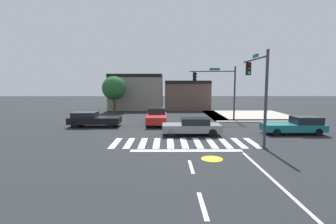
{
  "coord_description": "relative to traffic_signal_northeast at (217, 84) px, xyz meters",
  "views": [
    {
      "loc": [
        -1.2,
        -21.65,
        4.06
      ],
      "look_at": [
        -1.08,
        -0.11,
        1.64
      ],
      "focal_mm": 27.35,
      "sensor_mm": 36.0,
      "label": 1
    }
  ],
  "objects": [
    {
      "name": "car_gray",
      "position": [
        -3.4,
        -7.54,
        -3.3
      ],
      "size": [
        4.54,
        1.8,
        1.36
      ],
      "rotation": [
        0.0,
        0.0,
        3.14
      ],
      "color": "slate",
      "rests_on": "ground_plane"
    },
    {
      "name": "roadside_tree",
      "position": [
        -12.72,
        8.29,
        -0.62
      ],
      "size": [
        3.29,
        3.29,
        5.04
      ],
      "color": "#4C3823",
      "rests_on": "ground_plane"
    },
    {
      "name": "car_black",
      "position": [
        -12.38,
        -3.49,
        -3.28
      ],
      "size": [
        4.74,
        1.93,
        1.38
      ],
      "color": "black",
      "rests_on": "ground_plane"
    },
    {
      "name": "ground_plane",
      "position": [
        -4.22,
        -5.71,
        -4.0
      ],
      "size": [
        120.0,
        120.0,
        0.0
      ],
      "primitive_type": "plane",
      "color": "#232628"
    },
    {
      "name": "traffic_signal_southeast",
      "position": [
        0.69,
        -10.12,
        0.23
      ],
      "size": [
        0.32,
        4.85,
        6.1
      ],
      "rotation": [
        0.0,
        0.0,
        1.57
      ],
      "color": "#383A3D",
      "rests_on": "ground_plane"
    },
    {
      "name": "car_red",
      "position": [
        -6.38,
        -2.13,
        -3.2
      ],
      "size": [
        1.87,
        4.77,
        1.59
      ],
      "rotation": [
        0.0,
        0.0,
        -1.57
      ],
      "color": "red",
      "rests_on": "ground_plane"
    },
    {
      "name": "bike_detector_marking",
      "position": [
        -2.97,
        -13.91,
        -4.0
      ],
      "size": [
        1.17,
        1.17,
        0.01
      ],
      "color": "yellow",
      "rests_on": "ground_plane"
    },
    {
      "name": "traffic_signal_northeast",
      "position": [
        0.0,
        0.0,
        0.0
      ],
      "size": [
        4.94,
        0.32,
        5.85
      ],
      "rotation": [
        0.0,
        0.0,
        3.14
      ],
      "color": "#383A3D",
      "rests_on": "ground_plane"
    },
    {
      "name": "curb_corner_northeast",
      "position": [
        4.27,
        3.71,
        -3.92
      ],
      "size": [
        10.0,
        10.6,
        0.15
      ],
      "color": "#B2AA9E",
      "rests_on": "ground_plane"
    },
    {
      "name": "lane_markings",
      "position": [
        -3.06,
        -17.13,
        -4.0
      ],
      "size": [
        6.8,
        18.75,
        0.01
      ],
      "color": "white",
      "rests_on": "ground_plane"
    },
    {
      "name": "storefront_row",
      "position": [
        -7.35,
        13.45,
        -1.43
      ],
      "size": [
        15.42,
        6.91,
        5.46
      ],
      "color": "gray",
      "rests_on": "ground_plane"
    },
    {
      "name": "crosswalk_near",
      "position": [
        -4.22,
        -10.21,
        -4.0
      ],
      "size": [
        9.83,
        3.08,
        0.01
      ],
      "color": "silver",
      "rests_on": "ground_plane"
    },
    {
      "name": "car_teal",
      "position": [
        5.0,
        -7.18,
        -3.3
      ],
      "size": [
        4.77,
        1.76,
        1.42
      ],
      "rotation": [
        0.0,
        0.0,
        3.14
      ],
      "color": "#196B70",
      "rests_on": "ground_plane"
    }
  ]
}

